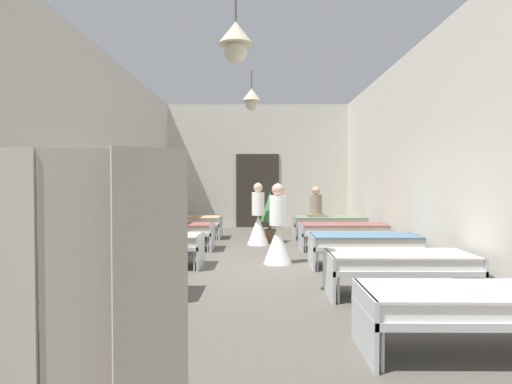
{
  "coord_description": "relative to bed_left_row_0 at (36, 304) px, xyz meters",
  "views": [
    {
      "loc": [
        0.06,
        -7.53,
        1.52
      ],
      "look_at": [
        0.0,
        0.1,
        1.32
      ],
      "focal_mm": 30.14,
      "sensor_mm": 36.0,
      "label": 1
    }
  ],
  "objects": [
    {
      "name": "ground_plane",
      "position": [
        1.91,
        3.8,
        -0.49
      ],
      "size": [
        6.51,
        13.73,
        0.1
      ],
      "primitive_type": "cube",
      "color": "#59544C"
    },
    {
      "name": "room_shell",
      "position": [
        1.91,
        5.12,
        1.58
      ],
      "size": [
        6.31,
        13.33,
        4.03
      ],
      "color": "beige",
      "rests_on": "ground"
    },
    {
      "name": "bed_left_row_0",
      "position": [
        0.0,
        0.0,
        0.0
      ],
      "size": [
        1.9,
        0.84,
        0.57
      ],
      "color": "#B7BCC1",
      "rests_on": "ground"
    },
    {
      "name": "bed_right_row_0",
      "position": [
        3.81,
        0.0,
        0.0
      ],
      "size": [
        1.9,
        0.84,
        0.57
      ],
      "color": "#B7BCC1",
      "rests_on": "ground"
    },
    {
      "name": "bed_left_row_1",
      "position": [
        0.0,
        1.9,
        0.0
      ],
      "size": [
        1.9,
        0.84,
        0.57
      ],
      "color": "#B7BCC1",
      "rests_on": "ground"
    },
    {
      "name": "bed_right_row_1",
      "position": [
        3.81,
        1.9,
        0.0
      ],
      "size": [
        1.9,
        0.84,
        0.57
      ],
      "color": "#B7BCC1",
      "rests_on": "ground"
    },
    {
      "name": "bed_left_row_2",
      "position": [
        0.0,
        3.8,
        0.0
      ],
      "size": [
        1.9,
        0.84,
        0.57
      ],
      "color": "#B7BCC1",
      "rests_on": "ground"
    },
    {
      "name": "bed_right_row_2",
      "position": [
        3.81,
        3.8,
        0.0
      ],
      "size": [
        1.9,
        0.84,
        0.57
      ],
      "color": "#B7BCC1",
      "rests_on": "ground"
    },
    {
      "name": "bed_left_row_3",
      "position": [
        0.0,
        5.7,
        0.0
      ],
      "size": [
        1.9,
        0.84,
        0.57
      ],
      "color": "#B7BCC1",
      "rests_on": "ground"
    },
    {
      "name": "bed_right_row_3",
      "position": [
        3.81,
        5.7,
        0.0
      ],
      "size": [
        1.9,
        0.84,
        0.57
      ],
      "color": "#B7BCC1",
      "rests_on": "ground"
    },
    {
      "name": "bed_left_row_4",
      "position": [
        0.0,
        7.6,
        0.0
      ],
      "size": [
        1.9,
        0.84,
        0.57
      ],
      "color": "#B7BCC1",
      "rests_on": "ground"
    },
    {
      "name": "bed_right_row_4",
      "position": [
        3.81,
        7.6,
        0.0
      ],
      "size": [
        1.9,
        0.84,
        0.57
      ],
      "color": "#B7BCC1",
      "rests_on": "ground"
    },
    {
      "name": "nurse_near_aisle",
      "position": [
        2.3,
        4.12,
        0.09
      ],
      "size": [
        0.52,
        0.52,
        1.49
      ],
      "rotation": [
        0.0,
        0.0,
        0.55
      ],
      "color": "white",
      "rests_on": "ground"
    },
    {
      "name": "nurse_mid_aisle",
      "position": [
        1.94,
        6.46,
        0.09
      ],
      "size": [
        0.52,
        0.52,
        1.49
      ],
      "rotation": [
        0.0,
        0.0,
        4.59
      ],
      "color": "white",
      "rests_on": "ground"
    },
    {
      "name": "patient_seated_primary",
      "position": [
        3.46,
        7.61,
        0.43
      ],
      "size": [
        0.44,
        0.44,
        0.8
      ],
      "color": "gray",
      "rests_on": "bed_right_row_4"
    },
    {
      "name": "potted_plant",
      "position": [
        2.23,
        6.86,
        0.32
      ],
      "size": [
        0.48,
        0.48,
        1.25
      ],
      "color": "brown",
      "rests_on": "ground"
    },
    {
      "name": "privacy_screen",
      "position": [
        0.95,
        -1.37,
        0.41
      ],
      "size": [
        1.24,
        0.25,
        1.7
      ],
      "rotation": [
        0.0,
        0.0,
        0.26
      ],
      "color": "#BCB29E",
      "rests_on": "ground"
    }
  ]
}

